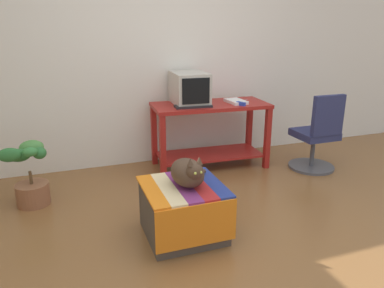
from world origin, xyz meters
TOP-DOWN VIEW (x-y plane):
  - ground_plane at (0.00, 0.00)m, footprint 14.00×14.00m
  - back_wall at (0.00, 2.05)m, footprint 8.00×0.10m
  - desk at (0.47, 1.60)m, footprint 1.33×0.65m
  - tv_monitor at (0.24, 1.69)m, footprint 0.40×0.54m
  - keyboard at (0.22, 1.48)m, footprint 0.41×0.18m
  - book at (0.76, 1.54)m, footprint 0.19×0.29m
  - ottoman_with_blanket at (-0.31, 0.26)m, footprint 0.61×0.62m
  - cat at (-0.27, 0.24)m, footprint 0.35×0.39m
  - potted_plant at (-1.46, 1.25)m, footprint 0.39×0.35m
  - office_chair at (1.57, 1.08)m, footprint 0.52×0.52m
  - stapler at (0.74, 1.39)m, footprint 0.08×0.12m
  - pen at (0.91, 1.61)m, footprint 0.11×0.10m

SIDE VIEW (x-z plane):
  - ground_plane at x=0.00m, z-range 0.00..0.00m
  - ottoman_with_blanket at x=-0.31m, z-range 0.00..0.43m
  - potted_plant at x=-1.46m, z-range -0.03..0.56m
  - office_chair at x=1.57m, z-range -0.06..0.83m
  - desk at x=0.47m, z-range 0.13..0.88m
  - cat at x=-0.27m, z-range 0.40..0.67m
  - pen at x=0.91m, z-range 0.75..0.76m
  - keyboard at x=0.22m, z-range 0.75..0.77m
  - book at x=0.76m, z-range 0.75..0.78m
  - stapler at x=0.74m, z-range 0.75..0.79m
  - tv_monitor at x=0.24m, z-range 0.75..1.10m
  - back_wall at x=0.00m, z-range 0.00..2.60m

